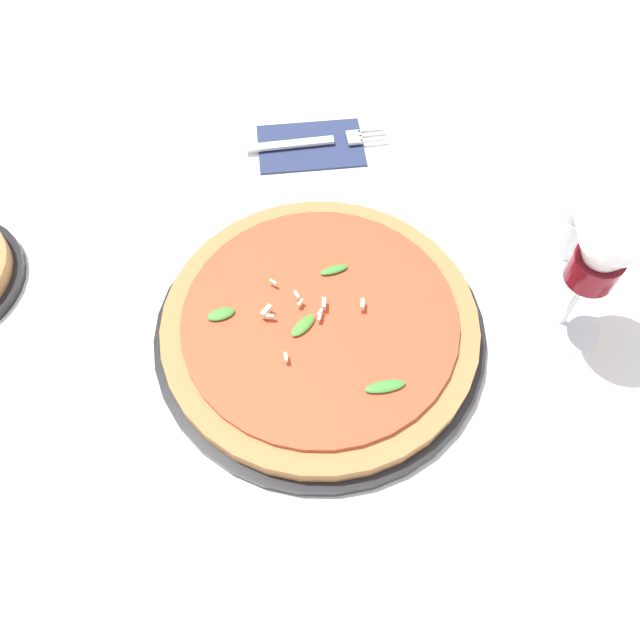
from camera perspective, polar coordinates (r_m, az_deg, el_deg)
ground_plane at (r=0.68m, az=2.97°, el=0.64°), size 6.00×6.00×0.00m
pizza_arugula_main at (r=0.65m, az=-0.00°, el=-0.61°), size 0.35×0.35×0.05m
wine_glass at (r=0.64m, az=24.38°, el=5.36°), size 0.09×0.09×0.17m
napkin at (r=0.85m, az=-0.87°, el=15.72°), size 0.14×0.09×0.01m
fork at (r=0.85m, az=-0.39°, el=16.01°), size 0.19×0.03×0.00m
shaker_pepper at (r=0.76m, az=22.09°, el=7.48°), size 0.03×0.03×0.07m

